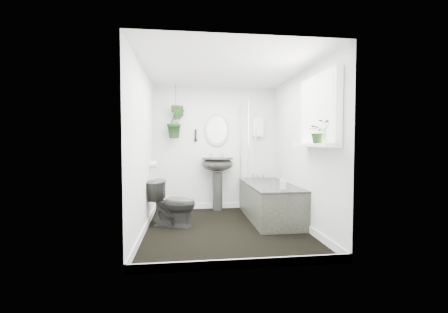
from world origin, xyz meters
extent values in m
cube|color=black|center=(0.00, 0.00, -0.01)|extent=(2.30, 2.80, 0.02)
cube|color=white|center=(0.00, 0.00, 2.31)|extent=(2.30, 2.80, 0.02)
cube|color=white|center=(0.00, 1.41, 1.15)|extent=(2.30, 0.02, 2.30)
cube|color=white|center=(0.00, -1.41, 1.15)|extent=(2.30, 0.02, 2.30)
cube|color=white|center=(-1.16, 0.00, 1.15)|extent=(0.02, 2.80, 2.30)
cube|color=white|center=(1.16, 0.00, 1.15)|extent=(0.02, 2.80, 2.30)
cube|color=white|center=(0.00, 0.00, 0.05)|extent=(2.30, 2.80, 0.10)
cube|color=white|center=(0.80, 1.34, 1.55)|extent=(0.20, 0.10, 0.35)
ellipsoid|color=#BDAC8D|center=(0.01, 1.37, 1.50)|extent=(0.46, 0.03, 0.62)
cylinder|color=black|center=(-0.39, 1.36, 1.40)|extent=(0.04, 0.04, 0.22)
cylinder|color=white|center=(-1.10, 0.70, 0.90)|extent=(0.11, 0.11, 0.11)
cube|color=white|center=(1.09, -0.70, 1.65)|extent=(0.08, 1.00, 0.90)
cube|color=white|center=(1.02, -0.70, 1.23)|extent=(0.18, 1.00, 0.04)
cube|color=white|center=(1.04, -0.70, 1.65)|extent=(0.01, 0.86, 0.76)
imported|color=#2A2B27|center=(-0.76, 0.27, 0.35)|extent=(0.77, 0.58, 0.69)
imported|color=black|center=(0.97, -0.96, 1.38)|extent=(0.28, 0.26, 0.27)
imported|color=black|center=(-0.75, 1.25, 1.63)|extent=(0.37, 0.32, 0.59)
imported|color=#2D2628|center=(0.83, -0.09, 0.68)|extent=(0.11, 0.12, 0.20)
cylinder|color=#3C3229|center=(-0.75, 1.25, 1.87)|extent=(0.16, 0.16, 0.12)
camera|label=1|loc=(-0.55, -4.27, 1.26)|focal=24.00mm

